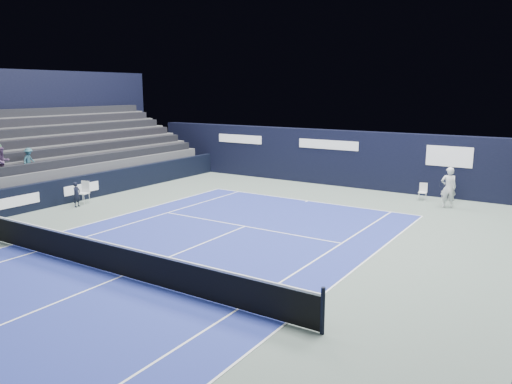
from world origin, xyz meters
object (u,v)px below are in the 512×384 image
at_px(line_judge_chair, 84,191).
at_px(tennis_player, 448,187).
at_px(folding_chair_back_b, 449,189).
at_px(tennis_net, 121,260).
at_px(folding_chair_back_a, 423,189).

relative_size(line_judge_chair, tennis_player, 0.56).
distance_m(folding_chair_back_b, tennis_player, 1.75).
distance_m(folding_chair_back_b, tennis_net, 16.79).
relative_size(folding_chair_back_b, tennis_player, 0.50).
bearing_deg(tennis_net, folding_chair_back_b, 70.25).
bearing_deg(folding_chair_back_b, folding_chair_back_a, -127.65).
bearing_deg(folding_chair_back_a, folding_chair_back_b, 25.66).
distance_m(folding_chair_back_a, folding_chair_back_b, 1.24).
xyz_separation_m(line_judge_chair, tennis_player, (14.78, 8.42, 0.35)).
xyz_separation_m(folding_chair_back_a, tennis_net, (-4.62, -15.15, -0.06)).
relative_size(folding_chair_back_a, tennis_net, 0.07).
relative_size(folding_chair_back_a, tennis_player, 0.45).
bearing_deg(folding_chair_back_b, line_judge_chair, -124.30).
bearing_deg(tennis_player, folding_chair_back_b, 100.82).
height_order(tennis_net, tennis_player, tennis_player).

